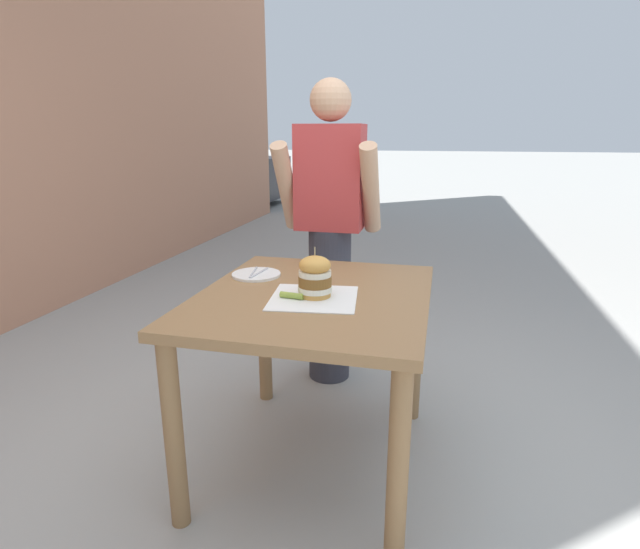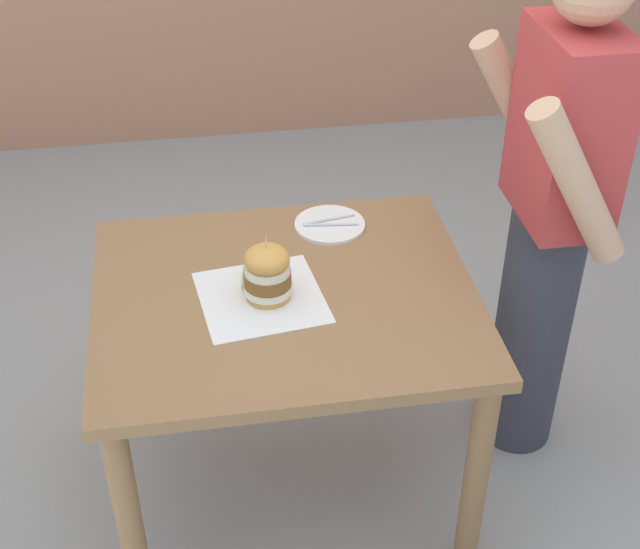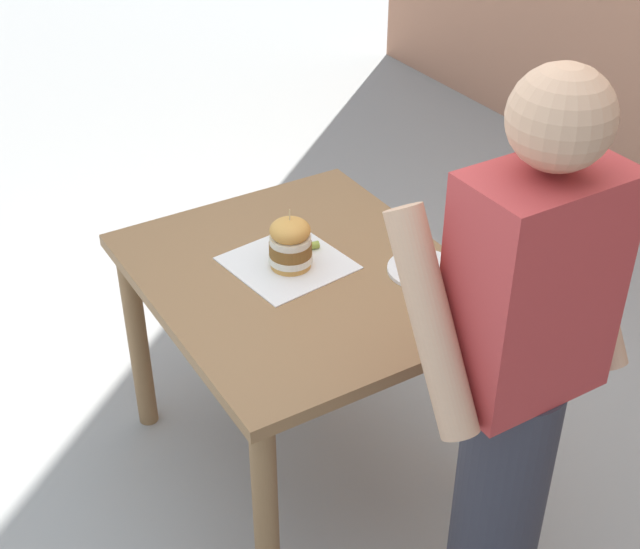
{
  "view_description": "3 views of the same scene",
  "coord_description": "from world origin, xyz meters",
  "px_view_note": "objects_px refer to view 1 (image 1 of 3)",
  "views": [
    {
      "loc": [
        0.48,
        -1.86,
        1.42
      ],
      "look_at": [
        0.0,
        0.1,
        0.84
      ],
      "focal_mm": 28.0,
      "sensor_mm": 36.0,
      "label": 1
    },
    {
      "loc": [
        1.99,
        -0.22,
        2.28
      ],
      "look_at": [
        0.0,
        0.1,
        0.84
      ],
      "focal_mm": 50.0,
      "sensor_mm": 36.0,
      "label": 2
    },
    {
      "loc": [
        1.12,
        1.96,
        2.29
      ],
      "look_at": [
        0.0,
        0.1,
        0.84
      ],
      "focal_mm": 50.0,
      "sensor_mm": 36.0,
      "label": 3
    }
  ],
  "objects_px": {
    "patio_table": "(314,322)",
    "pickle_spear": "(292,296)",
    "side_plate_with_forks": "(256,274)",
    "sandwich": "(315,276)",
    "parked_car_near_curb": "(183,168)",
    "diner_across_table": "(330,231)"
  },
  "relations": [
    {
      "from": "side_plate_with_forks",
      "to": "parked_car_near_curb",
      "type": "height_order",
      "value": "parked_car_near_curb"
    },
    {
      "from": "sandwich",
      "to": "parked_car_near_curb",
      "type": "bearing_deg",
      "value": 121.83
    },
    {
      "from": "parked_car_near_curb",
      "to": "patio_table",
      "type": "bearing_deg",
      "value": -58.09
    },
    {
      "from": "sandwich",
      "to": "diner_across_table",
      "type": "distance_m",
      "value": 0.87
    },
    {
      "from": "sandwich",
      "to": "parked_car_near_curb",
      "type": "distance_m",
      "value": 9.05
    },
    {
      "from": "patio_table",
      "to": "pickle_spear",
      "type": "xyz_separation_m",
      "value": [
        -0.06,
        -0.1,
        0.14
      ]
    },
    {
      "from": "side_plate_with_forks",
      "to": "pickle_spear",
      "type": "bearing_deg",
      "value": -48.08
    },
    {
      "from": "diner_across_table",
      "to": "sandwich",
      "type": "bearing_deg",
      "value": -81.16
    },
    {
      "from": "pickle_spear",
      "to": "side_plate_with_forks",
      "type": "distance_m",
      "value": 0.38
    },
    {
      "from": "sandwich",
      "to": "side_plate_with_forks",
      "type": "height_order",
      "value": "sandwich"
    },
    {
      "from": "side_plate_with_forks",
      "to": "patio_table",
      "type": "bearing_deg",
      "value": -29.83
    },
    {
      "from": "side_plate_with_forks",
      "to": "diner_across_table",
      "type": "relative_size",
      "value": 0.13
    },
    {
      "from": "patio_table",
      "to": "diner_across_table",
      "type": "relative_size",
      "value": 0.63
    },
    {
      "from": "diner_across_table",
      "to": "parked_car_near_curb",
      "type": "relative_size",
      "value": 0.4
    },
    {
      "from": "sandwich",
      "to": "pickle_spear",
      "type": "relative_size",
      "value": 2.09
    },
    {
      "from": "patio_table",
      "to": "pickle_spear",
      "type": "bearing_deg",
      "value": -122.69
    },
    {
      "from": "sandwich",
      "to": "diner_across_table",
      "type": "bearing_deg",
      "value": 98.84
    },
    {
      "from": "sandwich",
      "to": "pickle_spear",
      "type": "xyz_separation_m",
      "value": [
        -0.08,
        -0.05,
        -0.07
      ]
    },
    {
      "from": "pickle_spear",
      "to": "parked_car_near_curb",
      "type": "xyz_separation_m",
      "value": [
        -4.69,
        7.74,
        -0.08
      ]
    },
    {
      "from": "patio_table",
      "to": "side_plate_with_forks",
      "type": "relative_size",
      "value": 4.86
    },
    {
      "from": "pickle_spear",
      "to": "side_plate_with_forks",
      "type": "bearing_deg",
      "value": 131.92
    },
    {
      "from": "patio_table",
      "to": "sandwich",
      "type": "xyz_separation_m",
      "value": [
        0.02,
        -0.05,
        0.21
      ]
    }
  ]
}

